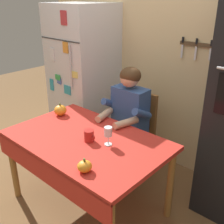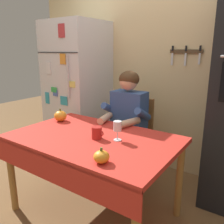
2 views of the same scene
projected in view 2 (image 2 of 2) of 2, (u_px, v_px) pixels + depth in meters
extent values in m
plane|color=brown|center=(88.00, 218.00, 2.09)|extent=(10.00, 10.00, 0.00)
cube|color=#D1B784|center=(161.00, 63.00, 2.80)|extent=(3.70, 0.10, 2.60)
cube|color=#4C3823|center=(186.00, 51.00, 2.55)|extent=(0.36, 0.02, 0.04)
cube|color=silver|center=(172.00, 59.00, 2.65)|extent=(0.02, 0.01, 0.13)
cube|color=black|center=(173.00, 48.00, 2.61)|extent=(0.02, 0.01, 0.06)
cube|color=silver|center=(185.00, 59.00, 2.56)|extent=(0.02, 0.01, 0.14)
cube|color=black|center=(186.00, 48.00, 2.53)|extent=(0.02, 0.01, 0.06)
cube|color=silver|center=(199.00, 59.00, 2.48)|extent=(0.02, 0.01, 0.12)
cube|color=black|center=(200.00, 48.00, 2.45)|extent=(0.02, 0.01, 0.06)
cube|color=silver|center=(78.00, 92.00, 3.14)|extent=(0.68, 0.68, 1.80)
cylinder|color=silver|center=(68.00, 77.00, 2.69)|extent=(0.02, 0.02, 0.50)
cube|color=#333335|center=(56.00, 52.00, 2.74)|extent=(0.67, 0.01, 0.01)
cube|color=teal|center=(47.00, 98.00, 3.00)|extent=(0.07, 0.01, 0.15)
cube|color=#E5D666|center=(72.00, 84.00, 2.70)|extent=(0.08, 0.02, 0.07)
cube|color=green|center=(54.00, 90.00, 2.89)|extent=(0.11, 0.02, 0.06)
cube|color=silver|center=(49.00, 68.00, 2.86)|extent=(0.08, 0.01, 0.15)
cube|color=#B73338|center=(61.00, 31.00, 2.62)|extent=(0.10, 0.01, 0.15)
cube|color=#4C66B7|center=(55.00, 93.00, 2.89)|extent=(0.09, 0.02, 0.07)
cube|color=orange|center=(63.00, 59.00, 2.70)|extent=(0.09, 0.01, 0.12)
cube|color=teal|center=(64.00, 101.00, 2.83)|extent=(0.12, 0.01, 0.11)
cylinder|color=#9E6B33|center=(12.00, 175.00, 2.12)|extent=(0.06, 0.06, 0.70)
cylinder|color=#9E6B33|center=(72.00, 147.00, 2.74)|extent=(0.06, 0.06, 0.70)
cylinder|color=#9E6B33|center=(179.00, 180.00, 2.04)|extent=(0.06, 0.06, 0.70)
cube|color=red|center=(93.00, 139.00, 1.98)|extent=(1.40, 0.90, 0.04)
cube|color=red|center=(54.00, 171.00, 1.65)|extent=(1.40, 0.01, 0.20)
cube|color=brown|center=(130.00, 144.00, 2.62)|extent=(0.40, 0.40, 0.04)
cube|color=brown|center=(139.00, 118.00, 2.70)|extent=(0.36, 0.04, 0.48)
cylinder|color=brown|center=(109.00, 164.00, 2.64)|extent=(0.04, 0.04, 0.41)
cylinder|color=brown|center=(125.00, 153.00, 2.91)|extent=(0.04, 0.04, 0.41)
cylinder|color=brown|center=(136.00, 172.00, 2.45)|extent=(0.04, 0.04, 0.41)
cylinder|color=brown|center=(150.00, 160.00, 2.72)|extent=(0.04, 0.04, 0.41)
cube|color=#38384C|center=(103.00, 187.00, 2.48)|extent=(0.10, 0.22, 0.08)
cube|color=#38384C|center=(119.00, 194.00, 2.37)|extent=(0.10, 0.22, 0.08)
cylinder|color=#38384C|center=(106.00, 169.00, 2.47)|extent=(0.09, 0.09, 0.38)
cylinder|color=#38384C|center=(122.00, 174.00, 2.37)|extent=(0.09, 0.09, 0.38)
cube|color=#38384C|center=(116.00, 141.00, 2.53)|extent=(0.12, 0.40, 0.11)
cube|color=#38384C|center=(130.00, 144.00, 2.43)|extent=(0.12, 0.40, 0.11)
cube|color=#33518E|center=(129.00, 114.00, 2.50)|extent=(0.36, 0.20, 0.48)
cylinder|color=#33518E|center=(110.00, 109.00, 2.54)|extent=(0.07, 0.26, 0.18)
cylinder|color=#33518E|center=(143.00, 114.00, 2.32)|extent=(0.07, 0.26, 0.18)
cylinder|color=#D8A884|center=(105.00, 118.00, 2.39)|extent=(0.13, 0.27, 0.07)
cylinder|color=#D8A884|center=(129.00, 123.00, 2.24)|extent=(0.13, 0.27, 0.07)
sphere|color=#D8A884|center=(129.00, 81.00, 2.39)|extent=(0.19, 0.19, 0.19)
ellipsoid|color=#472D19|center=(129.00, 79.00, 2.40)|extent=(0.21, 0.21, 0.17)
cylinder|color=#B2231E|center=(97.00, 133.00, 1.92)|extent=(0.08, 0.08, 0.10)
torus|color=#B2231E|center=(101.00, 133.00, 1.89)|extent=(0.05, 0.01, 0.05)
cylinder|color=white|center=(117.00, 140.00, 1.89)|extent=(0.06, 0.06, 0.01)
cylinder|color=white|center=(117.00, 135.00, 1.88)|extent=(0.01, 0.01, 0.08)
cylinder|color=white|center=(118.00, 126.00, 1.86)|extent=(0.07, 0.07, 0.08)
ellipsoid|color=orange|center=(60.00, 116.00, 2.40)|extent=(0.13, 0.13, 0.11)
cylinder|color=#4C6023|center=(60.00, 110.00, 2.38)|extent=(0.02, 0.02, 0.02)
ellipsoid|color=orange|center=(101.00, 157.00, 1.51)|extent=(0.11, 0.11, 0.08)
cylinder|color=#4C6023|center=(101.00, 149.00, 1.49)|extent=(0.02, 0.02, 0.02)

